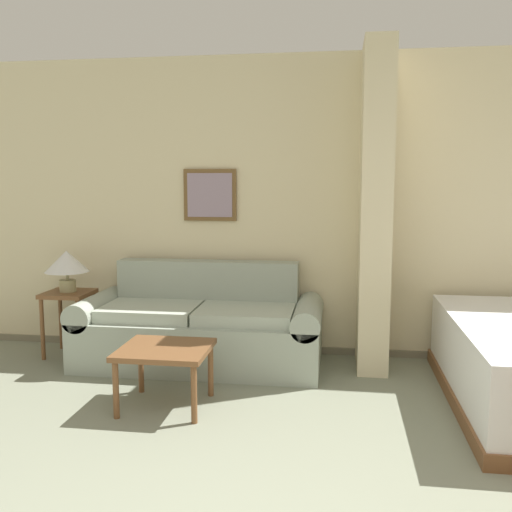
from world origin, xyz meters
The scene contains 6 objects.
wall_back centered at (0.00, 3.51, 1.29)m, with size 7.22×0.16×2.60m.
wall_partition_pillar centered at (0.33, 3.16, 1.30)m, with size 0.24×0.58×2.60m.
couch centered at (-1.09, 3.03, 0.31)m, with size 2.02×0.84×0.83m.
coffee_table centered at (-1.10, 2.09, 0.36)m, with size 0.60×0.55×0.42m.
side_table centered at (-2.29, 3.09, 0.46)m, with size 0.39×0.39×0.57m.
table_lamp centered at (-2.29, 3.09, 0.82)m, with size 0.38×0.38×0.36m.
Camera 1 is at (0.04, -1.50, 1.53)m, focal length 40.00 mm.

